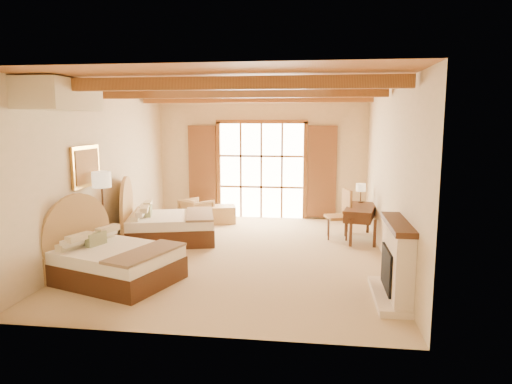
% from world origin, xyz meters
% --- Properties ---
extents(floor, '(7.00, 7.00, 0.00)m').
position_xyz_m(floor, '(0.00, 0.00, 0.00)').
color(floor, '#CCAF8A').
rests_on(floor, ground).
extents(wall_back, '(5.50, 0.00, 5.50)m').
position_xyz_m(wall_back, '(0.00, 3.50, 1.60)').
color(wall_back, beige).
rests_on(wall_back, ground).
extents(wall_left, '(0.00, 7.00, 7.00)m').
position_xyz_m(wall_left, '(-2.75, 0.00, 1.60)').
color(wall_left, beige).
rests_on(wall_left, ground).
extents(wall_right, '(0.00, 7.00, 7.00)m').
position_xyz_m(wall_right, '(2.75, 0.00, 1.60)').
color(wall_right, beige).
rests_on(wall_right, ground).
extents(ceiling, '(7.00, 7.00, 0.00)m').
position_xyz_m(ceiling, '(0.00, 0.00, 3.20)').
color(ceiling, '#B46C3A').
rests_on(ceiling, ground).
extents(ceiling_beams, '(5.39, 4.60, 0.18)m').
position_xyz_m(ceiling_beams, '(0.00, 0.00, 3.08)').
color(ceiling_beams, '#955F2B').
rests_on(ceiling_beams, ceiling).
extents(french_doors, '(3.95, 0.08, 2.60)m').
position_xyz_m(french_doors, '(0.00, 3.44, 1.25)').
color(french_doors, white).
rests_on(french_doors, ground).
extents(fireplace, '(0.46, 1.40, 1.16)m').
position_xyz_m(fireplace, '(2.60, -2.00, 0.51)').
color(fireplace, beige).
rests_on(fireplace, ground).
extents(painting, '(0.06, 0.95, 0.75)m').
position_xyz_m(painting, '(-2.70, -0.75, 1.75)').
color(painting, gold).
rests_on(painting, wall_left).
extents(canopy_valance, '(0.70, 1.40, 0.45)m').
position_xyz_m(canopy_valance, '(-2.40, -2.00, 2.95)').
color(canopy_valance, beige).
rests_on(canopy_valance, ceiling).
extents(bed_near, '(2.24, 1.89, 1.20)m').
position_xyz_m(bed_near, '(-1.85, -1.80, 0.36)').
color(bed_near, '#402314').
rests_on(bed_near, floor).
extents(bed_far, '(2.22, 1.85, 1.24)m').
position_xyz_m(bed_far, '(-1.80, 0.73, 0.37)').
color(bed_far, '#402314').
rests_on(bed_far, floor).
extents(nightstand, '(0.59, 0.59, 0.59)m').
position_xyz_m(nightstand, '(-2.47, -0.98, 0.30)').
color(nightstand, '#402314').
rests_on(nightstand, floor).
extents(floor_lamp, '(0.35, 0.35, 1.64)m').
position_xyz_m(floor_lamp, '(-2.50, -0.59, 1.39)').
color(floor_lamp, '#3D2A1C').
rests_on(floor_lamp, floor).
extents(armchair, '(0.95, 0.95, 0.63)m').
position_xyz_m(armchair, '(-1.54, 2.50, 0.31)').
color(armchair, '#A27B49').
rests_on(armchair, floor).
extents(ottoman, '(0.72, 0.72, 0.43)m').
position_xyz_m(ottoman, '(-0.88, 2.69, 0.21)').
color(ottoman, tan).
rests_on(ottoman, floor).
extents(desk, '(0.84, 1.44, 0.73)m').
position_xyz_m(desk, '(2.42, 1.43, 0.39)').
color(desk, '#402314').
rests_on(desk, floor).
extents(desk_chair, '(0.60, 0.59, 1.09)m').
position_xyz_m(desk_chair, '(1.96, 1.45, 0.34)').
color(desk_chair, '#935F3D').
rests_on(desk_chair, floor).
extents(desk_lamp, '(0.22, 0.22, 0.43)m').
position_xyz_m(desk_lamp, '(2.46, 1.96, 1.06)').
color(desk_lamp, '#3D2A1C').
rests_on(desk_lamp, desk).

